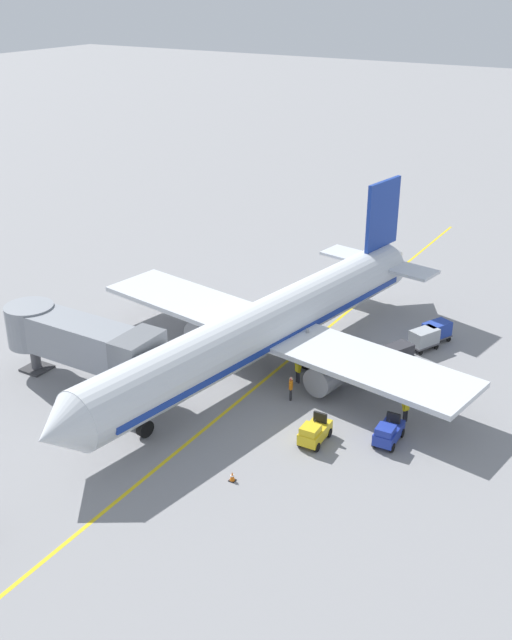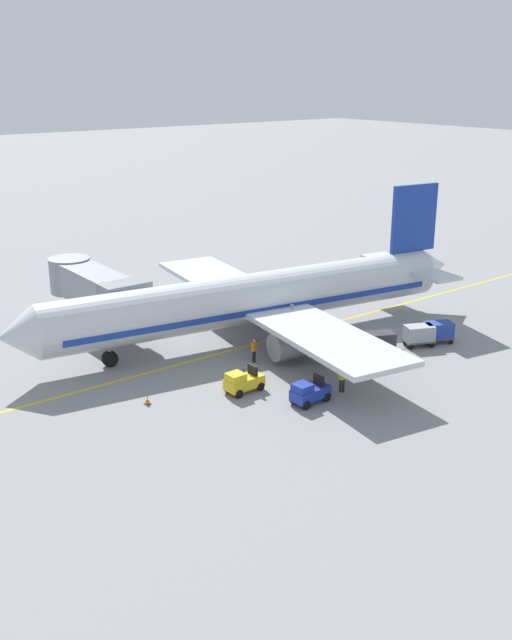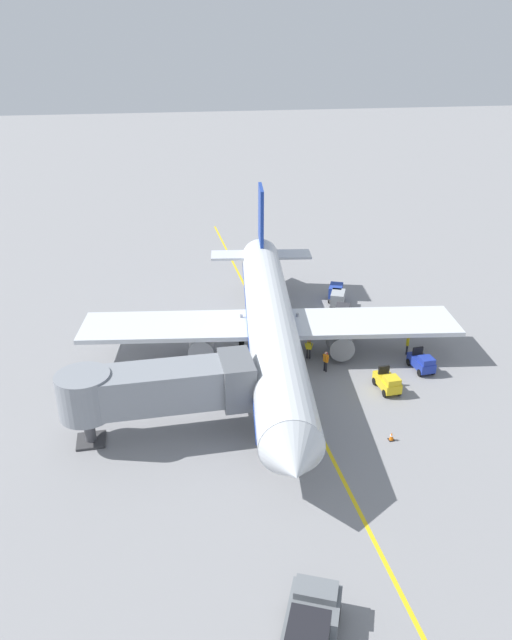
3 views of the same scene
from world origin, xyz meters
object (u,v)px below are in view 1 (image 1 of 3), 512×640
object	(u,v)px
jet_bridge	(80,340)
baggage_tug_lead	(388,432)
baggage_cart_third_in_train	(424,338)
ground_crew_wing_walker	(298,370)
baggage_cart_tail_end	(437,330)
parked_airliner	(266,327)
ground_crew_marshaller	(291,387)
baggage_tug_trailing	(314,432)
baggage_cart_front	(375,367)
ground_crew_loader	(406,408)
safety_cone_nose_left	(232,476)
baggage_cart_second_in_train	(398,353)

from	to	relation	value
jet_bridge	baggage_tug_lead	xyz separation A→B (m)	(-20.22, -4.27, -2.74)
baggage_cart_third_in_train	ground_crew_wing_walker	size ratio (longest dim) A/B	1.73
jet_bridge	baggage_cart_tail_end	world-z (taller)	jet_bridge
parked_airliner	baggage_tug_lead	bearing A→B (deg)	158.33
ground_crew_wing_walker	ground_crew_marshaller	bearing A→B (deg)	107.20
baggage_tug_trailing	ground_crew_wing_walker	size ratio (longest dim) A/B	1.51
baggage_cart_front	ground_crew_loader	world-z (taller)	ground_crew_loader
baggage_tug_trailing	ground_crew_marshaller	distance (m)	5.08
baggage_tug_lead	baggage_tug_trailing	size ratio (longest dim) A/B	1.00
baggage_cart_front	ground_crew_wing_walker	bearing A→B (deg)	36.77
parked_airliner	ground_crew_loader	size ratio (longest dim) A/B	22.06
baggage_cart_front	baggage_cart_tail_end	world-z (taller)	same
baggage_cart_front	safety_cone_nose_left	bearing A→B (deg)	81.82
baggage_tug_trailing	ground_crew_wing_walker	distance (m)	7.26
parked_airliner	baggage_cart_front	size ratio (longest dim) A/B	12.75
ground_crew_wing_walker	parked_airliner	bearing A→B (deg)	-14.20
baggage_cart_third_in_train	safety_cone_nose_left	world-z (taller)	baggage_cart_third_in_train
ground_crew_wing_walker	baggage_cart_tail_end	bearing A→B (deg)	-118.43
baggage_cart_front	safety_cone_nose_left	world-z (taller)	baggage_cart_front
baggage_cart_second_in_train	ground_crew_wing_walker	size ratio (longest dim) A/B	1.73
baggage_tug_trailing	parked_airliner	bearing A→B (deg)	-42.39
jet_bridge	baggage_cart_third_in_train	size ratio (longest dim) A/B	4.15
parked_airliner	baggage_cart_third_in_train	size ratio (longest dim) A/B	12.75
baggage_tug_lead	ground_crew_loader	bearing A→B (deg)	-90.74
baggage_tug_lead	baggage_tug_trailing	world-z (taller)	same
ground_crew_loader	parked_airliner	bearing A→B (deg)	-8.55
baggage_tug_lead	ground_crew_marshaller	bearing A→B (deg)	-10.49
jet_bridge	baggage_cart_second_in_train	bearing A→B (deg)	-140.99
baggage_cart_front	baggage_cart_third_in_train	size ratio (longest dim) A/B	1.00
ground_crew_loader	baggage_cart_third_in_train	bearing A→B (deg)	-76.29
baggage_tug_trailing	ground_crew_wing_walker	world-z (taller)	ground_crew_wing_walker
baggage_cart_third_in_train	baggage_tug_trailing	bearing A→B (deg)	85.05
jet_bridge	ground_crew_wing_walker	distance (m)	14.72
baggage_cart_second_in_train	ground_crew_wing_walker	distance (m)	7.64
baggage_tug_trailing	baggage_cart_third_in_train	xyz separation A→B (m)	(-1.31, -15.17, 0.24)
parked_airliner	jet_bridge	xyz separation A→B (m)	(9.20, 8.65, 0.27)
baggage_tug_trailing	safety_cone_nose_left	bearing A→B (deg)	69.65
baggage_cart_third_in_train	baggage_cart_tail_end	distance (m)	1.74
jet_bridge	baggage_cart_tail_end	xyz separation A→B (m)	(-18.13, -18.90, -2.50)
ground_crew_loader	ground_crew_marshaller	bearing A→B (deg)	10.41
baggage_cart_second_in_train	baggage_cart_third_in_train	bearing A→B (deg)	-102.21
parked_airliner	baggage_cart_front	distance (m)	7.98
baggage_cart_third_in_train	baggage_cart_front	bearing A→B (deg)	77.90
baggage_cart_second_in_train	ground_crew_marshaller	xyz separation A→B (m)	(4.15, 8.16, 0.00)
jet_bridge	ground_crew_loader	world-z (taller)	jet_bridge
jet_bridge	baggage_cart_third_in_train	distance (m)	24.85
baggage_tug_lead	baggage_cart_front	size ratio (longest dim) A/B	0.87
parked_airliner	baggage_cart_front	bearing A→B (deg)	-161.35
ground_crew_loader	baggage_tug_trailing	bearing A→B (deg)	52.47
safety_cone_nose_left	baggage_cart_tail_end	bearing A→B (deg)	-99.55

